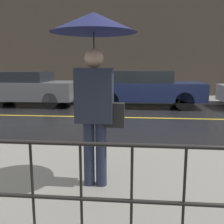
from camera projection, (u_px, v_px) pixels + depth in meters
ground_plane at (156, 118)px, 8.35m from camera, size 80.00×80.00×0.00m
sidewalk_near at (181, 185)px, 3.52m from camera, size 28.00×3.17×0.13m
sidewalk_far at (150, 99)px, 12.66m from camera, size 28.00×2.18×0.13m
lane_marking at (156, 118)px, 8.35m from camera, size 25.20×0.12×0.01m
building_storefront at (150, 32)px, 13.31m from camera, size 28.00×0.30×6.64m
railing_foreground at (212, 184)px, 2.10m from camera, size 12.00×0.04×0.91m
pedestrian at (94, 54)px, 3.11m from camera, size 1.02×1.02×2.13m
car_grey at (26, 88)px, 10.96m from camera, size 4.12×1.90×1.41m
car_navy at (145, 88)px, 10.48m from camera, size 4.48×1.72×1.46m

